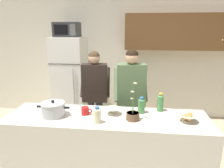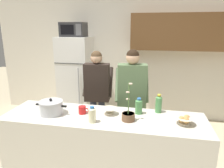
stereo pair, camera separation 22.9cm
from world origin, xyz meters
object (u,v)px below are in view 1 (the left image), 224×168
object	(u,v)px
person_by_sink	(131,91)
empty_bowl	(113,111)
coffee_mug	(85,111)
microwave	(67,30)
refrigerator	(70,80)
bottle_mid_counter	(160,102)
bottle_far_corner	(97,115)
potted_orchid	(133,115)
bottle_near_edge	(141,105)
person_near_pot	(95,88)
bread_bowl	(188,117)
cooking_pot	(53,109)

from	to	relation	value
person_by_sink	empty_bowl	world-z (taller)	person_by_sink
coffee_mug	microwave	bearing A→B (deg)	113.10
refrigerator	coffee_mug	world-z (taller)	refrigerator
empty_bowl	bottle_mid_counter	bearing A→B (deg)	16.48
bottle_far_corner	potted_orchid	distance (m)	0.41
bottle_far_corner	bottle_near_edge	bearing A→B (deg)	34.87
coffee_mug	bottle_mid_counter	size ratio (longest dim) A/B	0.56
person_near_pot	bread_bowl	bearing A→B (deg)	-38.37
bottle_near_edge	potted_orchid	distance (m)	0.24
person_by_sink	potted_orchid	size ratio (longest dim) A/B	3.67
refrigerator	person_by_sink	world-z (taller)	refrigerator
refrigerator	coffee_mug	distance (m)	1.98
bread_bowl	empty_bowl	xyz separation A→B (m)	(-0.85, 0.12, -0.00)
coffee_mug	bottle_near_edge	xyz separation A→B (m)	(0.67, 0.13, 0.05)
cooking_pot	bottle_near_edge	size ratio (longest dim) A/B	1.98
bottle_near_edge	potted_orchid	bearing A→B (deg)	-114.88
cooking_pot	bottle_mid_counter	size ratio (longest dim) A/B	1.69
bread_bowl	empty_bowl	distance (m)	0.86
person_near_pot	cooking_pot	distance (m)	1.04
person_near_pot	bottle_mid_counter	xyz separation A→B (m)	(0.97, -0.70, 0.05)
bread_bowl	bottle_near_edge	xyz separation A→B (m)	(-0.51, 0.20, 0.05)
refrigerator	person_by_sink	bearing A→B (deg)	-41.22
person_by_sink	empty_bowl	bearing A→B (deg)	-107.86
bottle_mid_counter	potted_orchid	bearing A→B (deg)	-137.97
coffee_mug	bottle_far_corner	world-z (taller)	bottle_far_corner
bottle_far_corner	potted_orchid	xyz separation A→B (m)	(0.39, 0.12, -0.03)
bottle_far_corner	bottle_mid_counter	bearing A→B (deg)	30.50
coffee_mug	empty_bowl	size ratio (longest dim) A/B	0.71
person_by_sink	bottle_near_edge	bearing A→B (deg)	-75.65
refrigerator	person_near_pot	distance (m)	1.15
empty_bowl	bottle_near_edge	world-z (taller)	bottle_near_edge
microwave	empty_bowl	bearing A→B (deg)	-58.02
empty_bowl	bottle_mid_counter	size ratio (longest dim) A/B	0.79
cooking_pot	bread_bowl	xyz separation A→B (m)	(1.55, 0.01, -0.03)
person_near_pot	person_by_sink	bearing A→B (deg)	-21.39
person_near_pot	person_by_sink	xyz separation A→B (m)	(0.59, -0.23, 0.04)
person_near_pot	bread_bowl	distance (m)	1.58
person_by_sink	cooking_pot	bearing A→B (deg)	-139.63
microwave	bottle_far_corner	size ratio (longest dim) A/B	2.57
person_by_sink	cooking_pot	xyz separation A→B (m)	(-0.90, -0.76, -0.02)
person_by_sink	empty_bowl	xyz separation A→B (m)	(-0.20, -0.64, -0.06)
refrigerator	cooking_pot	xyz separation A→B (m)	(0.40, -1.90, 0.12)
refrigerator	coffee_mug	xyz separation A→B (m)	(0.77, -1.82, 0.09)
coffee_mug	empty_bowl	world-z (taller)	coffee_mug
microwave	person_by_sink	xyz separation A→B (m)	(1.30, -1.12, -0.87)
bread_bowl	bottle_mid_counter	size ratio (longest dim) A/B	0.90
microwave	bottle_near_edge	size ratio (longest dim) A/B	2.40
microwave	person_by_sink	distance (m)	1.92
refrigerator	cooking_pot	size ratio (longest dim) A/B	4.45
potted_orchid	bottle_mid_counter	bearing A→B (deg)	42.03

